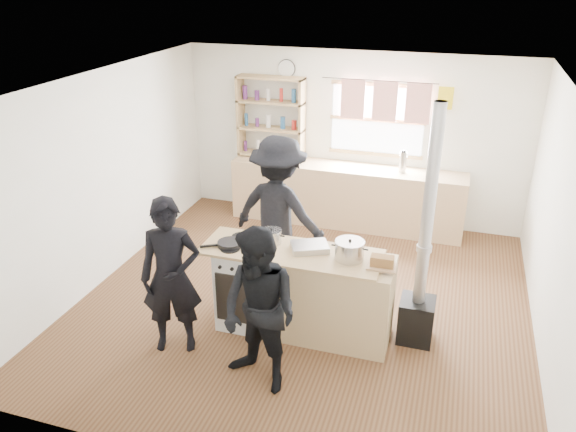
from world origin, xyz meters
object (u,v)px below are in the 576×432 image
at_px(cooking_island, 304,292).
at_px(stockpot_stove, 272,236).
at_px(person_near_left, 171,277).
at_px(person_near_right, 260,312).
at_px(roast_tray, 310,247).
at_px(flue_heater, 420,284).
at_px(stockpot_counter, 350,250).
at_px(bread_board, 382,263).
at_px(person_far, 279,212).
at_px(thermos, 403,162).
at_px(skillet_greens, 230,243).

bearing_deg(cooking_island, stockpot_stove, 164.06).
bearing_deg(person_near_left, person_near_right, -34.78).
relative_size(roast_tray, person_near_left, 0.27).
distance_m(roast_tray, flue_heater, 1.17).
distance_m(cooking_island, person_near_left, 1.37).
height_order(stockpot_counter, bread_board, stockpot_counter).
xyz_separation_m(cooking_island, person_far, (-0.57, 0.91, 0.45)).
bearing_deg(person_far, thermos, -111.43).
distance_m(skillet_greens, stockpot_counter, 1.23).
distance_m(thermos, bread_board, 2.84).
relative_size(thermos, cooking_island, 0.15).
relative_size(thermos, roast_tray, 0.68).
distance_m(cooking_island, roast_tray, 0.51).
height_order(stockpot_stove, flue_heater, flue_heater).
bearing_deg(bread_board, flue_heater, 35.28).
xyz_separation_m(thermos, bread_board, (0.15, -2.83, -0.07)).
bearing_deg(person_far, bread_board, 155.92).
distance_m(stockpot_stove, person_near_right, 1.08).
bearing_deg(stockpot_counter, person_near_right, -122.79).
xyz_separation_m(cooking_island, skillet_greens, (-0.77, -0.08, 0.49)).
bearing_deg(person_near_right, cooking_island, 103.59).
bearing_deg(roast_tray, person_far, 125.83).
distance_m(skillet_greens, person_near_right, 1.06).
bearing_deg(stockpot_counter, stockpot_stove, 173.20).
xyz_separation_m(thermos, roast_tray, (-0.61, -2.69, -0.09)).
xyz_separation_m(roast_tray, stockpot_stove, (-0.42, 0.03, 0.04)).
xyz_separation_m(flue_heater, person_near_right, (-1.30, -1.12, 0.13)).
xyz_separation_m(roast_tray, stockpot_counter, (0.42, -0.07, 0.06)).
height_order(person_near_left, person_near_right, person_near_left).
height_order(stockpot_counter, person_far, person_far).
distance_m(cooking_island, bread_board, 0.94).
bearing_deg(flue_heater, roast_tray, -174.14).
xyz_separation_m(thermos, person_near_left, (-1.80, -3.42, -0.24)).
relative_size(cooking_island, person_near_right, 1.25).
relative_size(thermos, skillet_greens, 0.87).
distance_m(stockpot_counter, bread_board, 0.34).
bearing_deg(person_far, stockpot_stove, 114.58).
distance_m(skillet_greens, person_near_left, 0.70).
relative_size(cooking_island, roast_tray, 4.43).
height_order(skillet_greens, flue_heater, flue_heater).
bearing_deg(thermos, stockpot_stove, -111.06).
height_order(stockpot_stove, person_near_right, person_near_right).
bearing_deg(bread_board, thermos, 92.98).
xyz_separation_m(stockpot_counter, flue_heater, (0.70, 0.18, -0.37)).
distance_m(stockpot_stove, bread_board, 1.18).
bearing_deg(flue_heater, thermos, 101.22).
relative_size(skillet_greens, roast_tray, 0.78).
bearing_deg(bread_board, stockpot_stove, 171.62).
relative_size(person_near_right, person_far, 0.86).
distance_m(thermos, stockpot_stove, 2.85).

